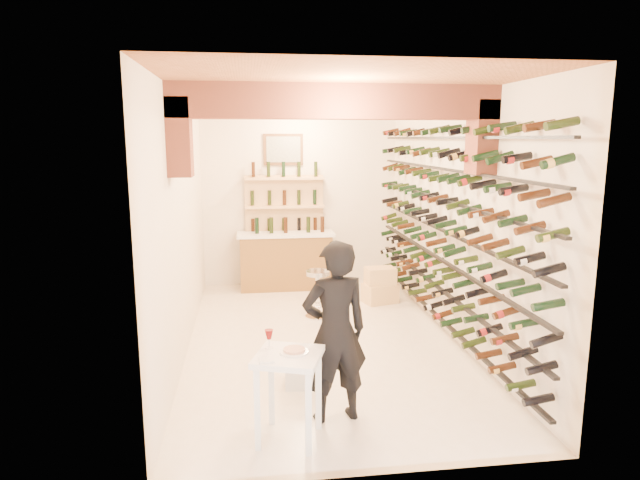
# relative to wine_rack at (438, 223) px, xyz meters

# --- Properties ---
(ground) EXTENTS (6.00, 6.00, 0.00)m
(ground) POSITION_rel_wine_rack_xyz_m (-1.53, 0.00, -1.55)
(ground) COLOR white
(ground) RESTS_ON ground
(room_shell) EXTENTS (3.52, 6.02, 3.21)m
(room_shell) POSITION_rel_wine_rack_xyz_m (-1.53, -0.26, 0.70)
(room_shell) COLOR #EFE2CF
(room_shell) RESTS_ON ground
(wine_rack) EXTENTS (0.32, 5.70, 2.56)m
(wine_rack) POSITION_rel_wine_rack_xyz_m (0.00, 0.00, 0.00)
(wine_rack) COLOR black
(wine_rack) RESTS_ON ground
(back_counter) EXTENTS (1.70, 0.62, 1.29)m
(back_counter) POSITION_rel_wine_rack_xyz_m (-1.83, 2.65, -1.02)
(back_counter) COLOR olive
(back_counter) RESTS_ON ground
(back_shelving) EXTENTS (1.40, 0.31, 2.73)m
(back_shelving) POSITION_rel_wine_rack_xyz_m (-1.83, 2.89, -0.38)
(back_shelving) COLOR #DCB17B
(back_shelving) RESTS_ON ground
(tasting_table) EXTENTS (0.70, 0.70, 0.97)m
(tasting_table) POSITION_rel_wine_rack_xyz_m (-2.17, -2.36, -0.89)
(tasting_table) COLOR white
(tasting_table) RESTS_ON ground
(white_stool) EXTENTS (0.34, 0.34, 0.40)m
(white_stool) POSITION_rel_wine_rack_xyz_m (-1.96, -1.30, -1.35)
(white_stool) COLOR white
(white_stool) RESTS_ON ground
(person) EXTENTS (0.70, 0.52, 1.74)m
(person) POSITION_rel_wine_rack_xyz_m (-1.71, -2.06, -0.68)
(person) COLOR black
(person) RESTS_ON ground
(chrome_barstool) EXTENTS (0.37, 0.37, 0.72)m
(chrome_barstool) POSITION_rel_wine_rack_xyz_m (-1.48, 0.94, -1.13)
(chrome_barstool) COLOR silver
(chrome_barstool) RESTS_ON ground
(crate_lower) EXTENTS (0.60, 0.49, 0.31)m
(crate_lower) POSITION_rel_wine_rack_xyz_m (-0.38, 1.56, -1.39)
(crate_lower) COLOR #E3BB7C
(crate_lower) RESTS_ON ground
(crate_upper) EXTENTS (0.49, 0.36, 0.27)m
(crate_upper) POSITION_rel_wine_rack_xyz_m (-0.38, 1.56, -1.10)
(crate_upper) COLOR #E3BB7C
(crate_upper) RESTS_ON crate_lower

